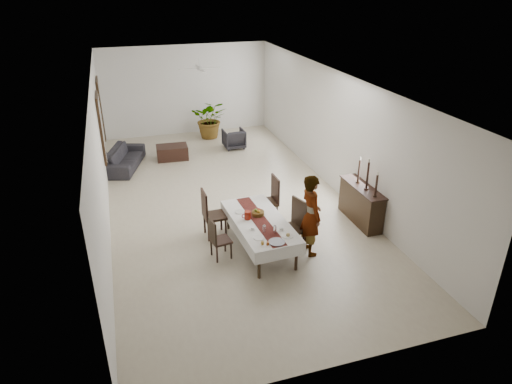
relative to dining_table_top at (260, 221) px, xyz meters
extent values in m
cube|color=#C1B69A|center=(-0.11, 2.46, -0.65)|extent=(6.00, 12.00, 0.00)
cube|color=white|center=(-0.11, 2.46, 2.55)|extent=(6.00, 12.00, 0.02)
cube|color=silver|center=(-0.11, 8.46, 0.95)|extent=(6.00, 0.02, 3.20)
cube|color=silver|center=(-0.11, -3.54, 0.95)|extent=(6.00, 0.02, 3.20)
cube|color=silver|center=(-3.11, 2.46, 0.95)|extent=(0.02, 12.00, 3.20)
cube|color=silver|center=(2.89, 2.46, 0.95)|extent=(0.02, 12.00, 3.20)
cube|color=black|center=(0.00, 0.00, 0.00)|extent=(1.01, 2.21, 0.05)
cylinder|color=black|center=(-0.35, -1.05, -0.34)|extent=(0.07, 0.07, 0.63)
cylinder|color=black|center=(0.45, -1.01, -0.34)|extent=(0.07, 0.07, 0.63)
cylinder|color=black|center=(-0.45, 1.01, -0.34)|extent=(0.07, 0.07, 0.63)
cylinder|color=black|center=(0.35, 1.05, -0.34)|extent=(0.07, 0.07, 0.63)
cube|color=white|center=(0.00, 0.00, 0.03)|extent=(1.18, 2.38, 0.01)
cube|color=white|center=(-0.53, -0.03, -0.10)|extent=(0.12, 2.33, 0.27)
cube|color=silver|center=(0.53, 0.03, -0.10)|extent=(0.12, 2.33, 0.27)
cube|color=silver|center=(0.06, -1.16, -0.10)|extent=(1.06, 0.06, 0.27)
cube|color=white|center=(-0.06, 1.16, -0.10)|extent=(1.06, 0.06, 0.27)
cube|color=maroon|center=(0.00, 0.00, 0.03)|extent=(0.43, 2.27, 0.00)
cylinder|color=maroon|center=(-0.23, 0.12, 0.12)|extent=(0.14, 0.14, 0.18)
torus|color=maroon|center=(-0.31, 0.12, 0.12)|extent=(0.11, 0.02, 0.11)
cylinder|color=white|center=(0.14, -0.58, 0.11)|extent=(0.06, 0.06, 0.15)
cylinder|color=silver|center=(-0.07, -0.50, 0.11)|extent=(0.06, 0.06, 0.15)
cylinder|color=white|center=(0.30, -0.53, 0.06)|extent=(0.08, 0.08, 0.05)
cylinder|color=white|center=(0.30, -0.53, 0.04)|extent=(0.14, 0.14, 0.01)
cylinder|color=white|center=(-0.25, -0.33, 0.06)|extent=(0.08, 0.08, 0.05)
cylinder|color=white|center=(-0.25, -0.33, 0.04)|extent=(0.14, 0.14, 0.01)
cylinder|color=white|center=(0.34, -0.80, 0.04)|extent=(0.22, 0.22, 0.01)
sphere|color=tan|center=(0.34, -0.80, 0.06)|extent=(0.08, 0.08, 0.08)
cylinder|color=white|center=(-0.24, -0.69, 0.04)|extent=(0.22, 0.22, 0.01)
cylinder|color=silver|center=(-0.31, 0.48, 0.04)|extent=(0.22, 0.22, 0.01)
cylinder|color=#47474D|center=(0.05, -0.95, 0.04)|extent=(0.32, 0.32, 0.02)
cylinder|color=#8F3F14|center=(-0.15, -0.98, 0.07)|extent=(0.06, 0.06, 0.07)
cylinder|color=#996716|center=(-0.24, -0.93, 0.07)|extent=(0.06, 0.06, 0.07)
cylinder|color=brown|center=(0.03, 0.23, 0.08)|extent=(0.27, 0.27, 0.09)
sphere|color=maroon|center=(0.06, 0.25, 0.15)|extent=(0.08, 0.08, 0.08)
sphere|color=olive|center=(0.00, 0.25, 0.15)|extent=(0.07, 0.07, 0.07)
sphere|color=gold|center=(0.04, 0.18, 0.15)|extent=(0.08, 0.08, 0.08)
cube|color=black|center=(0.59, -0.30, -0.14)|extent=(0.61, 0.61, 0.06)
cylinder|color=black|center=(0.84, -0.43, -0.41)|extent=(0.06, 0.06, 0.49)
cylinder|color=black|center=(0.73, -0.05, -0.41)|extent=(0.06, 0.06, 0.49)
cylinder|color=black|center=(0.46, -0.55, -0.41)|extent=(0.06, 0.06, 0.49)
cylinder|color=black|center=(0.34, -0.16, -0.41)|extent=(0.06, 0.06, 0.49)
cube|color=black|center=(0.81, -0.23, 0.20)|extent=(0.18, 0.49, 0.63)
cube|color=black|center=(0.52, 1.08, -0.15)|extent=(0.49, 0.49, 0.05)
cylinder|color=black|center=(0.72, 0.89, -0.42)|extent=(0.05, 0.05, 0.48)
cylinder|color=black|center=(0.71, 1.28, -0.42)|extent=(0.05, 0.05, 0.48)
cylinder|color=black|center=(0.33, 0.88, -0.42)|extent=(0.05, 0.05, 0.48)
cylinder|color=black|center=(0.32, 1.28, -0.42)|extent=(0.05, 0.05, 0.48)
cube|color=black|center=(0.74, 1.09, 0.18)|extent=(0.05, 0.48, 0.61)
cube|color=black|center=(-0.88, -0.10, -0.25)|extent=(0.45, 0.45, 0.04)
cylinder|color=black|center=(-1.06, 0.03, -0.46)|extent=(0.04, 0.04, 0.38)
cylinder|color=black|center=(-1.01, -0.28, -0.46)|extent=(0.04, 0.04, 0.38)
cylinder|color=black|center=(-0.75, 0.08, -0.46)|extent=(0.04, 0.04, 0.38)
cylinder|color=black|center=(-0.70, -0.23, -0.46)|extent=(0.04, 0.04, 0.38)
cube|color=black|center=(-1.05, -0.13, 0.02)|extent=(0.10, 0.39, 0.49)
cube|color=black|center=(-0.81, 0.80, -0.15)|extent=(0.49, 0.49, 0.05)
cylinder|color=black|center=(-1.01, 0.99, -0.42)|extent=(0.05, 0.05, 0.48)
cylinder|color=black|center=(-1.00, 0.60, -0.42)|extent=(0.05, 0.05, 0.48)
cylinder|color=black|center=(-0.61, 1.00, -0.42)|extent=(0.05, 0.05, 0.48)
cylinder|color=black|center=(-0.60, 0.61, -0.42)|extent=(0.05, 0.05, 0.48)
cube|color=black|center=(-1.02, 0.79, 0.18)|extent=(0.06, 0.48, 0.61)
imported|color=gray|center=(0.97, -0.46, 0.24)|extent=(0.45, 0.66, 1.79)
cube|color=black|center=(2.67, 0.42, -0.21)|extent=(0.39, 1.48, 0.89)
cube|color=black|center=(2.67, 0.42, 0.25)|extent=(0.43, 1.54, 0.03)
cylinder|color=black|center=(2.67, -0.12, 0.28)|extent=(0.10, 0.10, 0.03)
cylinder|color=black|center=(2.67, -0.12, 0.54)|extent=(0.05, 0.05, 0.49)
cylinder|color=silver|center=(2.67, -0.12, 0.82)|extent=(0.04, 0.04, 0.08)
cylinder|color=black|center=(2.67, 0.27, 0.28)|extent=(0.10, 0.10, 0.03)
cylinder|color=black|center=(2.67, 0.27, 0.61)|extent=(0.05, 0.05, 0.64)
cylinder|color=beige|center=(2.67, 0.27, 0.97)|extent=(0.04, 0.04, 0.08)
cylinder|color=black|center=(2.67, 0.67, 0.28)|extent=(0.10, 0.10, 0.03)
cylinder|color=black|center=(2.67, 0.67, 0.56)|extent=(0.05, 0.05, 0.54)
cylinder|color=beige|center=(2.67, 0.67, 0.87)|extent=(0.04, 0.04, 0.08)
imported|color=#28262B|center=(-2.56, 5.62, -0.35)|extent=(1.40, 2.21, 0.60)
imported|color=#28262B|center=(1.10, 6.32, -0.33)|extent=(0.71, 0.73, 0.65)
cube|color=black|center=(-1.06, 5.91, -0.44)|extent=(1.01, 0.71, 0.44)
imported|color=#2F5421|center=(0.59, 7.64, 0.05)|extent=(1.55, 1.45, 1.40)
cube|color=black|center=(-3.07, 4.66, 0.95)|extent=(0.06, 1.05, 1.85)
cube|color=silver|center=(-3.03, 4.66, 0.95)|extent=(0.01, 0.90, 1.70)
cube|color=black|center=(-3.07, 6.76, 0.95)|extent=(0.06, 1.05, 1.85)
cube|color=silver|center=(-3.03, 6.76, 0.95)|extent=(0.01, 0.90, 1.70)
cylinder|color=silver|center=(-0.11, 5.46, 2.45)|extent=(0.04, 0.04, 0.20)
cylinder|color=silver|center=(-0.11, 5.46, 2.25)|extent=(0.16, 0.16, 0.08)
cube|color=white|center=(-0.11, 5.81, 2.25)|extent=(0.10, 0.55, 0.01)
cube|color=white|center=(-0.11, 5.11, 2.25)|extent=(0.10, 0.55, 0.01)
cube|color=white|center=(0.24, 5.46, 2.25)|extent=(0.55, 0.10, 0.01)
cube|color=white|center=(-0.46, 5.46, 2.25)|extent=(0.55, 0.10, 0.01)
camera|label=1|loc=(-2.61, -8.06, 4.76)|focal=32.00mm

